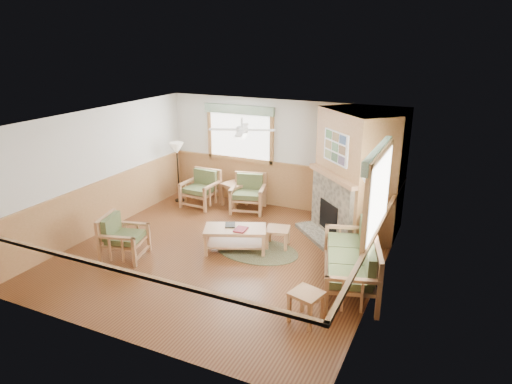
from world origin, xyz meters
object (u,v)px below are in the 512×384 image
at_px(armchair_back_left, 200,189).
at_px(armchair_left, 124,237).
at_px(end_table_chairs, 234,194).
at_px(floor_lamp_right, 367,216).
at_px(footstool, 278,237).
at_px(armchair_back_right, 248,194).
at_px(end_table_sofa, 306,307).
at_px(coffee_table, 235,239).
at_px(sofa, 350,259).
at_px(floor_lamp_left, 178,172).

relative_size(armchair_back_left, armchair_left, 1.05).
height_order(end_table_chairs, floor_lamp_right, floor_lamp_right).
relative_size(footstool, floor_lamp_right, 0.28).
bearing_deg(armchair_back_right, end_table_sofa, -68.34).
height_order(coffee_table, floor_lamp_right, floor_lamp_right).
relative_size(sofa, floor_lamp_left, 1.33).
height_order(armchair_back_left, end_table_sofa, armchair_back_left).
distance_m(armchair_back_left, coffee_table, 2.77).
distance_m(coffee_table, end_table_chairs, 2.60).
bearing_deg(armchair_back_right, floor_lamp_right, -35.34).
xyz_separation_m(sofa, footstool, (-1.70, 0.87, -0.28)).
bearing_deg(footstool, end_table_chairs, 137.51).
height_order(coffee_table, end_table_chairs, end_table_chairs).
bearing_deg(end_table_sofa, armchair_left, 172.36).
height_order(floor_lamp_left, floor_lamp_right, floor_lamp_right).
bearing_deg(floor_lamp_left, floor_lamp_right, -11.60).
distance_m(armchair_back_left, end_table_chairs, 0.88).
height_order(armchair_back_left, floor_lamp_left, floor_lamp_left).
bearing_deg(coffee_table, sofa, -31.28).
bearing_deg(floor_lamp_left, armchair_back_right, 3.47).
xyz_separation_m(armchair_back_right, end_table_chairs, (-0.47, 0.19, -0.15)).
xyz_separation_m(armchair_back_right, end_table_sofa, (2.84, -3.81, -0.20)).
bearing_deg(end_table_sofa, armchair_back_left, 138.47).
distance_m(armchair_back_left, floor_lamp_right, 4.52).
relative_size(armchair_back_right, armchair_left, 1.04).
xyz_separation_m(sofa, coffee_table, (-2.40, 0.34, -0.24)).
xyz_separation_m(end_table_chairs, floor_lamp_right, (3.62, -1.35, 0.52)).
bearing_deg(footstool, floor_lamp_right, 13.57).
bearing_deg(floor_lamp_right, footstool, -166.43).
bearing_deg(armchair_back_right, end_table_chairs, 143.55).
bearing_deg(floor_lamp_right, floor_lamp_left, 168.40).
xyz_separation_m(end_table_sofa, floor_lamp_right, (0.31, 2.64, 0.57)).
height_order(end_table_chairs, end_table_sofa, end_table_chairs).
bearing_deg(footstool, floor_lamp_left, 156.82).
xyz_separation_m(armchair_left, footstool, (2.53, 1.71, -0.23)).
relative_size(footstool, floor_lamp_left, 0.29).
bearing_deg(coffee_table, end_table_sofa, -62.41).
distance_m(footstool, floor_lamp_left, 3.75).
bearing_deg(end_table_sofa, floor_lamp_left, 142.38).
bearing_deg(armchair_back_right, coffee_table, -85.59).
bearing_deg(footstool, coffee_table, -143.07).
relative_size(armchair_back_right, footstool, 1.93).
xyz_separation_m(armchair_back_left, armchair_left, (0.18, -3.09, -0.02)).
bearing_deg(floor_lamp_left, end_table_sofa, -37.62).
relative_size(sofa, floor_lamp_right, 1.28).
height_order(armchair_back_left, end_table_chairs, armchair_back_left).
height_order(sofa, armchair_left, sofa).
bearing_deg(end_table_sofa, sofa, 77.18).
bearing_deg(floor_lamp_right, sofa, -90.00).
bearing_deg(end_table_chairs, sofa, -36.00).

